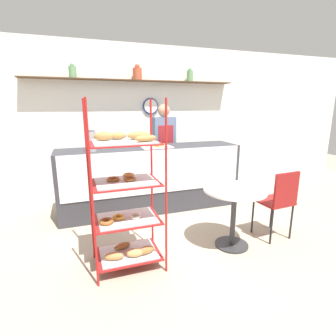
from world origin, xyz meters
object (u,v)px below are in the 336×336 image
(pastry_rack, at_px, (127,198))
(coffee_carafe, at_px, (91,140))
(donut_tray_counter, at_px, (158,146))
(cafe_chair, at_px, (279,198))
(person_worker, at_px, (164,147))
(cafe_table, at_px, (234,203))

(pastry_rack, bearing_deg, coffee_carafe, 100.07)
(coffee_carafe, bearing_deg, pastry_rack, -79.93)
(donut_tray_counter, bearing_deg, cafe_chair, -51.29)
(person_worker, height_order, donut_tray_counter, person_worker)
(pastry_rack, bearing_deg, donut_tray_counter, 60.61)
(pastry_rack, distance_m, donut_tray_counter, 1.53)
(pastry_rack, bearing_deg, cafe_table, -1.40)
(donut_tray_counter, bearing_deg, coffee_carafe, -179.73)
(donut_tray_counter, bearing_deg, cafe_table, -69.85)
(cafe_table, distance_m, cafe_chair, 0.61)
(coffee_carafe, bearing_deg, cafe_table, -42.42)
(cafe_chair, bearing_deg, person_worker, -72.63)
(cafe_chair, bearing_deg, pastry_rack, -6.67)
(cafe_chair, xyz_separation_m, coffee_carafe, (-2.07, 1.37, 0.62))
(cafe_table, xyz_separation_m, donut_tray_counter, (-0.49, 1.34, 0.49))
(pastry_rack, distance_m, cafe_chair, 1.85)
(cafe_chair, xyz_separation_m, donut_tray_counter, (-1.10, 1.37, 0.49))
(coffee_carafe, height_order, donut_tray_counter, coffee_carafe)
(person_worker, height_order, cafe_chair, person_worker)
(person_worker, xyz_separation_m, donut_tray_counter, (-0.30, -0.62, 0.12))
(person_worker, distance_m, cafe_chair, 2.18)
(cafe_table, relative_size, coffee_carafe, 2.19)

